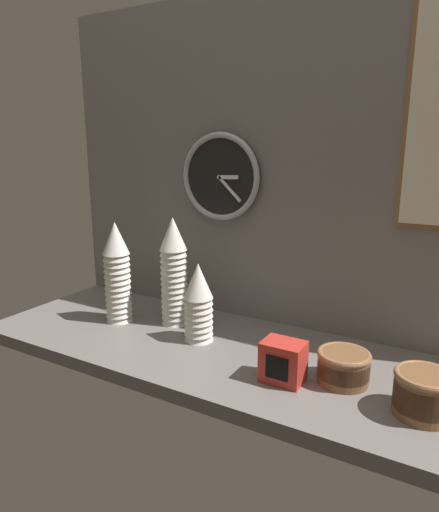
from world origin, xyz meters
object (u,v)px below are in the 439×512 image
object	(u,v)px
napkin_dispenser	(283,362)
cup_stack_left	(117,272)
bowl_stack_right	(343,366)
wall_clock	(220,177)
bowl_stack_far_right	(424,393)
cup_stack_center	(199,302)
cup_stack_center_left	(174,271)

from	to	relation	value
napkin_dispenser	cup_stack_left	bearing A→B (deg)	171.13
bowl_stack_right	wall_clock	size ratio (longest dim) A/B	0.46
cup_stack_left	napkin_dispenser	size ratio (longest dim) A/B	3.24
bowl_stack_far_right	wall_clock	size ratio (longest dim) A/B	0.46
napkin_dispenser	wall_clock	bearing A→B (deg)	138.20
cup_stack_center	napkin_dispenser	xyz separation A→B (cm)	(31.97, -10.41, -6.99)
cup_stack_center	napkin_dispenser	world-z (taller)	cup_stack_center
cup_stack_left	wall_clock	distance (cm)	47.22
bowl_stack_far_right	cup_stack_left	bearing A→B (deg)	175.01
cup_stack_center	bowl_stack_far_right	xyz separation A→B (cm)	(64.84, -8.86, -6.86)
cup_stack_center_left	bowl_stack_right	xyz separation A→B (cm)	(59.92, -10.90, -13.67)
napkin_dispenser	cup_stack_center	bearing A→B (deg)	161.97
bowl_stack_far_right	bowl_stack_right	world-z (taller)	bowl_stack_far_right
bowl_stack_right	cup_stack_center	bearing A→B (deg)	175.74
cup_stack_left	cup_stack_center	size ratio (longest dim) A/B	1.40
cup_stack_center_left	bowl_stack_right	size ratio (longest dim) A/B	2.68
cup_stack_left	napkin_dispenser	distance (cm)	66.06
bowl_stack_far_right	wall_clock	world-z (taller)	wall_clock
wall_clock	napkin_dispenser	bearing A→B (deg)	-41.80
wall_clock	bowl_stack_far_right	bearing A→B (deg)	-24.51
bowl_stack_right	napkin_dispenser	distance (cm)	15.27
cup_stack_center	bowl_stack_far_right	size ratio (longest dim) A/B	1.81
cup_stack_center	wall_clock	world-z (taller)	wall_clock
cup_stack_center_left	napkin_dispenser	world-z (taller)	cup_stack_center_left
cup_stack_left	bowl_stack_right	distance (cm)	78.84
cup_stack_center_left	bowl_stack_right	distance (cm)	62.42
bowl_stack_far_right	bowl_stack_right	bearing A→B (deg)	164.20
bowl_stack_far_right	cup_stack_center_left	bearing A→B (deg)	168.33
bowl_stack_right	wall_clock	xyz separation A→B (cm)	(-51.28, 26.72, 43.78)
cup_stack_left	cup_stack_center_left	bearing A→B (deg)	23.90
bowl_stack_right	wall_clock	distance (cm)	72.53
cup_stack_left	bowl_stack_right	world-z (taller)	cup_stack_left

